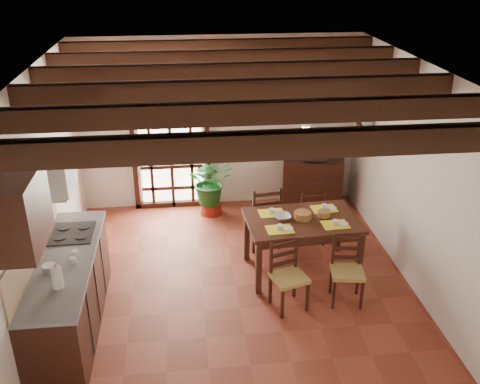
{
  "coord_description": "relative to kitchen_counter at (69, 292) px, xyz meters",
  "views": [
    {
      "loc": [
        -0.59,
        -5.76,
        4.03
      ],
      "look_at": [
        0.1,
        0.4,
        1.15
      ],
      "focal_mm": 40.0,
      "sensor_mm": 36.0,
      "label": 1
    }
  ],
  "objects": [
    {
      "name": "chair_far_right",
      "position": [
        3.18,
        1.62,
        -0.21
      ],
      "size": [
        0.41,
        0.39,
        0.85
      ],
      "rotation": [
        0.0,
        0.0,
        3.09
      ],
      "color": "#AC9049",
      "rests_on": "ground_plane"
    },
    {
      "name": "ground_plane",
      "position": [
        1.96,
        0.6,
        -0.47
      ],
      "size": [
        5.0,
        5.0,
        0.0
      ],
      "primitive_type": "plane",
      "color": "brown"
    },
    {
      "name": "framed_picture",
      "position": [
        4.18,
        2.2,
        1.58
      ],
      "size": [
        0.03,
        0.32,
        0.32
      ],
      "color": "brown",
      "rests_on": "room_shell"
    },
    {
      "name": "chair_near_left",
      "position": [
        2.54,
        0.09,
        -0.21
      ],
      "size": [
        0.49,
        0.47,
        0.85
      ],
      "rotation": [
        0.0,
        0.0,
        0.3
      ],
      "color": "#AC9049",
      "rests_on": "ground_plane"
    },
    {
      "name": "counter_items",
      "position": [
        0.0,
        0.09,
        0.49
      ],
      "size": [
        0.5,
        1.43,
        0.25
      ],
      "color": "black",
      "rests_on": "kitchen_counter"
    },
    {
      "name": "table_setting",
      "position": [
        2.86,
        0.86,
        0.38
      ],
      "size": [
        1.06,
        0.71,
        0.1
      ],
      "rotation": [
        0.0,
        0.0,
        0.06
      ],
      "color": "yellow",
      "rests_on": "dining_table"
    },
    {
      "name": "dining_table",
      "position": [
        2.86,
        0.86,
        0.21
      ],
      "size": [
        1.51,
        1.02,
        0.79
      ],
      "rotation": [
        0.0,
        0.0,
        0.06
      ],
      "color": "#3D1D13",
      "rests_on": "ground_plane"
    },
    {
      "name": "sideboard",
      "position": [
        3.48,
        2.83,
        -0.06
      ],
      "size": [
        1.05,
        0.66,
        0.83
      ],
      "primitive_type": "cube",
      "rotation": [
        0.0,
        0.0,
        -0.25
      ],
      "color": "black",
      "rests_on": "ground_plane"
    },
    {
      "name": "kitchen_counter",
      "position": [
        0.0,
        0.0,
        0.0
      ],
      "size": [
        0.64,
        2.25,
        1.38
      ],
      "color": "black",
      "rests_on": "ground_plane"
    },
    {
      "name": "wall_shelf",
      "position": [
        4.1,
        2.2,
        1.04
      ],
      "size": [
        0.2,
        0.42,
        0.2
      ],
      "color": "black",
      "rests_on": "room_shell"
    },
    {
      "name": "french_door",
      "position": [
        1.16,
        3.05,
        0.7
      ],
      "size": [
        1.26,
        0.11,
        2.32
      ],
      "color": "white",
      "rests_on": "ground_plane"
    },
    {
      "name": "range_hood",
      "position": [
        -0.09,
        0.55,
        1.26
      ],
      "size": [
        0.38,
        0.6,
        0.54
      ],
      "color": "white",
      "rests_on": "room_shell"
    },
    {
      "name": "room_shell",
      "position": [
        1.96,
        0.6,
        1.34
      ],
      "size": [
        4.52,
        5.02,
        2.81
      ],
      "color": "silver",
      "rests_on": "ground_plane"
    },
    {
      "name": "shelf_flowers",
      "position": [
        4.1,
        2.2,
        1.38
      ],
      "size": [
        0.14,
        0.14,
        0.36
      ],
      "color": "yellow",
      "rests_on": "shelf_vase"
    },
    {
      "name": "chair_near_right",
      "position": [
        3.27,
        0.13,
        -0.21
      ],
      "size": [
        0.44,
        0.43,
        0.85
      ],
      "rotation": [
        0.0,
        0.0,
        -0.16
      ],
      "color": "#AC9049",
      "rests_on": "ground_plane"
    },
    {
      "name": "chair_far_left",
      "position": [
        2.45,
        1.58,
        -0.17
      ],
      "size": [
        0.51,
        0.49,
        0.97
      ],
      "rotation": [
        0.0,
        0.0,
        3.3
      ],
      "color": "#AC9049",
      "rests_on": "ground_plane"
    },
    {
      "name": "fuse_box",
      "position": [
        3.46,
        3.08,
        1.28
      ],
      "size": [
        0.25,
        0.03,
        0.32
      ],
      "primitive_type": "cube",
      "color": "white",
      "rests_on": "room_shell"
    },
    {
      "name": "upper_cabinet",
      "position": [
        -0.12,
        -0.7,
        1.38
      ],
      "size": [
        0.35,
        0.8,
        0.7
      ],
      "primitive_type": "cube",
      "color": "black",
      "rests_on": "room_shell"
    },
    {
      "name": "potted_plant",
      "position": [
        1.77,
        2.7,
        0.1
      ],
      "size": [
        1.94,
        1.7,
        2.03
      ],
      "primitive_type": "imported",
      "rotation": [
        0.0,
        0.0,
        0.08
      ],
      "color": "#144C19",
      "rests_on": "ground_plane"
    },
    {
      "name": "ceiling_beams",
      "position": [
        1.96,
        0.6,
        2.22
      ],
      "size": [
        4.5,
        4.34,
        0.2
      ],
      "color": "black",
      "rests_on": "room_shell"
    },
    {
      "name": "crt_tv",
      "position": [
        3.48,
        2.82,
        0.54
      ],
      "size": [
        0.41,
        0.39,
        0.33
      ],
      "rotation": [
        0.0,
        0.0,
        -0.1
      ],
      "color": "black",
      "rests_on": "sideboard"
    },
    {
      "name": "plant_pot",
      "position": [
        1.77,
        2.7,
        -0.36
      ],
      "size": [
        0.38,
        0.38,
        0.23
      ],
      "primitive_type": "cone",
      "color": "maroon",
      "rests_on": "ground_plane"
    },
    {
      "name": "shelf_vase",
      "position": [
        4.1,
        2.2,
        1.18
      ],
      "size": [
        0.15,
        0.15,
        0.15
      ],
      "primitive_type": "imported",
      "color": "#B2BFB2",
      "rests_on": "wall_shelf"
    },
    {
      "name": "table_bowl",
      "position": [
        2.6,
        0.89,
        0.34
      ],
      "size": [
        0.24,
        0.24,
        0.05
      ],
      "primitive_type": "imported",
      "rotation": [
        0.0,
        0.0,
        0.13
      ],
      "color": "white",
      "rests_on": "dining_table"
    },
    {
      "name": "pendant_lamp",
      "position": [
        2.86,
        0.96,
        1.6
      ],
      "size": [
        0.36,
        0.36,
        0.84
      ],
      "color": "black",
      "rests_on": "room_shell"
    }
  ]
}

